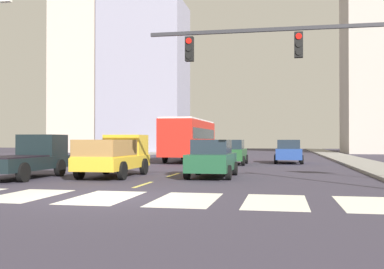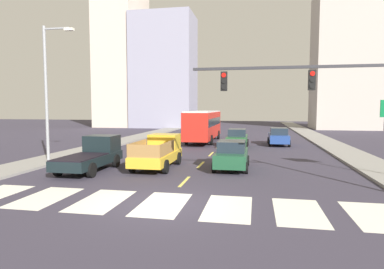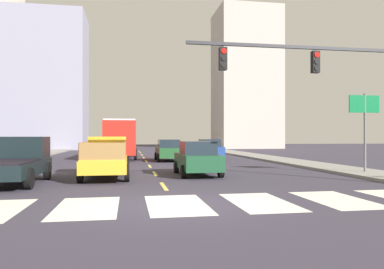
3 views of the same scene
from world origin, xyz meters
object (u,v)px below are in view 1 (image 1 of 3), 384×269
(pickup_dark, at_px, (29,157))
(sedan_mid, at_px, (232,152))
(sedan_near_left, at_px, (288,152))
(traffic_signal_gantry, at_px, (335,63))
(city_bus, at_px, (189,137))
(sedan_far, at_px, (212,158))
(pickup_stakebed, at_px, (117,156))

(pickup_dark, height_order, sedan_mid, pickup_dark)
(sedan_near_left, xyz_separation_m, traffic_signal_gantry, (1.23, -18.82, 3.35))
(pickup_dark, relative_size, sedan_mid, 1.18)
(pickup_dark, bearing_deg, city_bus, 77.33)
(traffic_signal_gantry, bearing_deg, pickup_dark, 165.34)
(sedan_far, bearing_deg, pickup_dark, -168.06)
(pickup_dark, bearing_deg, sedan_near_left, 53.09)
(sedan_far, bearing_deg, pickup_stakebed, -178.57)
(sedan_near_left, height_order, sedan_far, same)
(pickup_stakebed, relative_size, sedan_mid, 1.18)
(pickup_dark, relative_size, sedan_far, 1.18)
(sedan_near_left, bearing_deg, sedan_mid, -146.05)
(city_bus, bearing_deg, pickup_dark, -103.93)
(sedan_mid, xyz_separation_m, traffic_signal_gantry, (5.13, -16.30, 3.35))
(pickup_stakebed, distance_m, sedan_mid, 12.02)
(sedan_mid, bearing_deg, pickup_stakebed, -111.90)
(city_bus, height_order, traffic_signal_gantry, traffic_signal_gantry)
(sedan_mid, relative_size, traffic_signal_gantry, 0.47)
(sedan_mid, bearing_deg, traffic_signal_gantry, -73.96)
(sedan_far, bearing_deg, traffic_signal_gantry, -48.35)
(sedan_far, bearing_deg, sedan_mid, 90.47)
(pickup_stakebed, distance_m, sedan_far, 4.51)
(sedan_mid, bearing_deg, sedan_near_left, 31.47)
(city_bus, height_order, sedan_far, city_bus)
(pickup_dark, height_order, sedan_far, pickup_dark)
(pickup_stakebed, relative_size, city_bus, 0.48)
(city_bus, relative_size, sedan_near_left, 2.45)
(city_bus, bearing_deg, traffic_signal_gantry, -67.50)
(city_bus, distance_m, traffic_signal_gantry, 22.57)
(pickup_stakebed, relative_size, sedan_far, 1.18)
(city_bus, relative_size, traffic_signal_gantry, 1.16)
(traffic_signal_gantry, bearing_deg, pickup_stakebed, 151.62)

